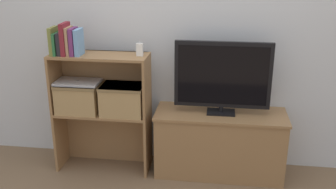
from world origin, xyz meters
name	(u,v)px	position (x,y,z in m)	size (l,w,h in m)	color
ground_plane	(166,180)	(0.00, 0.00, 0.00)	(16.00, 16.00, 0.00)	brown
wall_back	(173,23)	(0.00, 0.41, 1.20)	(10.00, 0.05, 2.40)	silver
tv_stand	(219,143)	(0.42, 0.19, 0.27)	(1.04, 0.40, 0.53)	olive
tv	(223,76)	(0.42, 0.19, 0.83)	(0.74, 0.14, 0.57)	black
bookshelf_lower_tier	(106,130)	(-0.54, 0.20, 0.31)	(0.77, 0.29, 0.51)	olive
bookshelf_upper_tier	(102,75)	(-0.54, 0.20, 0.80)	(0.77, 0.29, 0.48)	olive
book_olive	(53,41)	(-0.88, 0.10, 1.09)	(0.03, 0.14, 0.21)	olive
book_forest	(57,44)	(-0.86, 0.10, 1.07)	(0.02, 0.16, 0.17)	#286638
book_charcoal	(61,43)	(-0.82, 0.10, 1.07)	(0.03, 0.14, 0.17)	#232328
book_maroon	(65,39)	(-0.79, 0.10, 1.11)	(0.03, 0.16, 0.25)	maroon
book_tan	(69,41)	(-0.76, 0.10, 1.09)	(0.02, 0.13, 0.21)	tan
book_plum	(74,42)	(-0.72, 0.10, 1.09)	(0.03, 0.14, 0.21)	#6B2D66
book_skyblue	(79,42)	(-0.68, 0.10, 1.09)	(0.04, 0.14, 0.20)	#709ECC
baby_monitor	(140,50)	(-0.22, 0.14, 1.03)	(0.05, 0.04, 0.13)	white
storage_basket_left	(79,96)	(-0.72, 0.13, 0.64)	(0.34, 0.25, 0.24)	tan
storage_basket_right	(123,98)	(-0.36, 0.13, 0.64)	(0.34, 0.25, 0.24)	tan
laptop	(78,82)	(-0.72, 0.13, 0.76)	(0.35, 0.21, 0.02)	#BCBCC1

